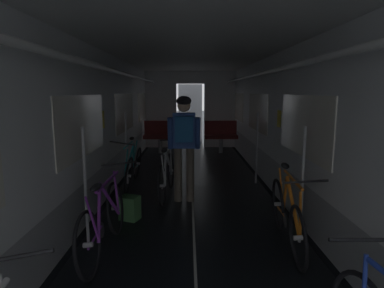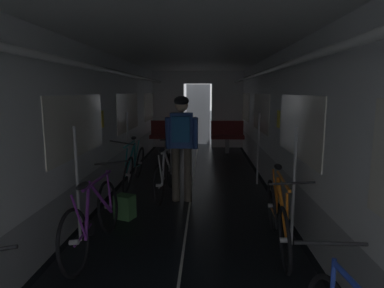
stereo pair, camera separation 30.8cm
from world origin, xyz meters
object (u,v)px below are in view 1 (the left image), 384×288
at_px(bicycle_purple, 104,220).
at_px(person_cyclist_aisle, 184,137).
at_px(bench_seat_far_left, 160,134).
at_px(bicycle_teal, 133,166).
at_px(bench_seat_far_right, 221,134).
at_px(backpack_on_floor, 130,208).
at_px(bicycle_silver_in_aisle, 167,175).
at_px(bicycle_orange, 287,214).

xyz_separation_m(bicycle_purple, person_cyclist_aisle, (0.88, 1.75, 0.69)).
distance_m(bench_seat_far_left, bicycle_teal, 3.54).
height_order(bench_seat_far_right, backpack_on_floor, bench_seat_far_right).
height_order(bench_seat_far_left, backpack_on_floor, bench_seat_far_left).
relative_size(bench_seat_far_left, bicycle_purple, 0.58).
height_order(bench_seat_far_left, bicycle_silver_in_aisle, bench_seat_far_left).
distance_m(bicycle_purple, bicycle_silver_in_aisle, 2.09).
bearing_deg(backpack_on_floor, bicycle_purple, -96.71).
bearing_deg(backpack_on_floor, bicycle_orange, -22.66).
distance_m(bench_seat_far_left, backpack_on_floor, 5.25).
relative_size(bicycle_orange, bicycle_purple, 1.00).
bearing_deg(bicycle_silver_in_aisle, bench_seat_far_left, 96.29).
relative_size(bench_seat_far_right, bicycle_purple, 0.58).
relative_size(bicycle_orange, bicycle_silver_in_aisle, 1.00).
xyz_separation_m(bicycle_teal, bicycle_silver_in_aisle, (0.69, -0.66, 0.00)).
bearing_deg(bench_seat_far_left, bicycle_purple, -91.03).
relative_size(bicycle_teal, bicycle_purple, 1.00).
bearing_deg(bicycle_silver_in_aisle, bicycle_orange, -50.80).
relative_size(bench_seat_far_right, bicycle_teal, 0.58).
xyz_separation_m(bench_seat_far_right, bicycle_teal, (-2.03, -3.53, -0.19)).
bearing_deg(bicycle_teal, bench_seat_far_left, 86.34).
bearing_deg(bench_seat_far_right, bicycle_orange, -88.27).
xyz_separation_m(bicycle_orange, bicycle_purple, (-2.09, -0.14, -0.00)).
distance_m(bench_seat_far_left, bicycle_silver_in_aisle, 4.23).
relative_size(bicycle_orange, person_cyclist_aisle, 0.98).
relative_size(bench_seat_far_right, bicycle_silver_in_aisle, 0.58).
height_order(person_cyclist_aisle, backpack_on_floor, person_cyclist_aisle).
distance_m(bench_seat_far_right, backpack_on_floor, 5.55).
bearing_deg(bicycle_purple, bench_seat_far_right, 72.88).
xyz_separation_m(bench_seat_far_right, bicycle_orange, (0.18, -6.06, -0.18)).
distance_m(bench_seat_far_left, person_cyclist_aisle, 4.55).
xyz_separation_m(person_cyclist_aisle, backpack_on_floor, (-0.76, -0.77, -0.90)).
bearing_deg(bench_seat_far_right, bicycle_silver_in_aisle, -107.68).
bearing_deg(bench_seat_far_left, backpack_on_floor, -89.97).
height_order(bench_seat_far_right, bicycle_silver_in_aisle, bench_seat_far_right).
height_order(bench_seat_far_left, bicycle_teal, bicycle_teal).
relative_size(bench_seat_far_left, bicycle_teal, 0.58).
height_order(person_cyclist_aisle, bicycle_silver_in_aisle, person_cyclist_aisle).
bearing_deg(bench_seat_far_right, backpack_on_floor, -108.95).
bearing_deg(bench_seat_far_right, bench_seat_far_left, 180.00).
bearing_deg(person_cyclist_aisle, bench_seat_far_right, 76.94).
bearing_deg(bench_seat_far_right, person_cyclist_aisle, -103.06).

